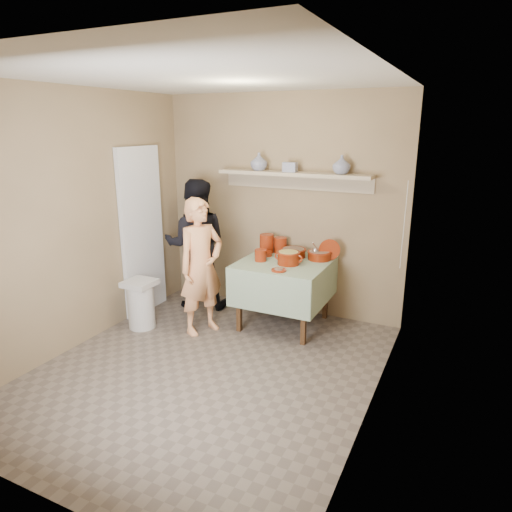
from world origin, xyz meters
The scene contains 22 objects.
ground centered at (0.00, 0.00, 0.00)m, with size 3.50×3.50×0.00m, color #665950.
tile_panel centered at (-1.46, 0.95, 1.00)m, with size 0.06×0.70×2.00m, color silver.
plate_stack_a centered at (-0.09, 1.53, 0.87)m, with size 0.17×0.17×0.22m, color maroon.
plate_stack_b centered at (0.06, 1.61, 0.85)m, with size 0.15×0.15×0.18m, color maroon.
bowl_stack centered at (0.00, 1.19, 0.83)m, with size 0.13×0.13×0.13m, color maroon.
empty_bowl centered at (-0.04, 1.40, 0.79)m, with size 0.17×0.17×0.05m, color maroon.
propped_lid centered at (0.68, 1.56, 0.88)m, with size 0.24×0.24×0.02m, color maroon.
vase_right centered at (0.75, 1.63, 1.82)m, with size 0.19×0.19×0.20m, color navy.
vase_left centered at (-0.22, 1.60, 1.82)m, with size 0.20×0.20×0.20m, color navy.
ceramic_box centered at (0.17, 1.60, 1.77)m, with size 0.15×0.11×0.11m, color navy.
person_cook centered at (-0.50, 0.73, 0.75)m, with size 0.55×0.36×1.51m, color #F2A068.
person_helper centered at (-0.95, 1.33, 0.81)m, with size 0.79×0.61×1.62m, color black.
room_shell centered at (0.00, 0.00, 1.61)m, with size 3.04×3.54×2.62m.
serving_table centered at (0.25, 1.28, 0.64)m, with size 0.97×0.97×0.76m.
cazuela_meat_a centered at (0.27, 1.50, 0.82)m, with size 0.30×0.30×0.10m.
cazuela_meat_b centered at (0.58, 1.53, 0.82)m, with size 0.28×0.28×0.10m.
ladle centered at (0.54, 1.50, 0.87)m, with size 0.08×0.26×0.19m.
cazuela_rice centered at (0.33, 1.20, 0.85)m, with size 0.33×0.25×0.14m.
front_plate centered at (0.33, 0.93, 0.77)m, with size 0.16×0.16×0.03m.
wall_shelf centered at (0.20, 1.65, 1.67)m, with size 1.80×0.25×0.21m.
trash_bin centered at (-1.18, 0.51, 0.28)m, with size 0.32×0.32×0.56m.
electrical_cord centered at (1.47, 1.48, 1.25)m, with size 0.01×0.05×0.90m.
Camera 1 is at (2.08, -3.26, 2.23)m, focal length 32.00 mm.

